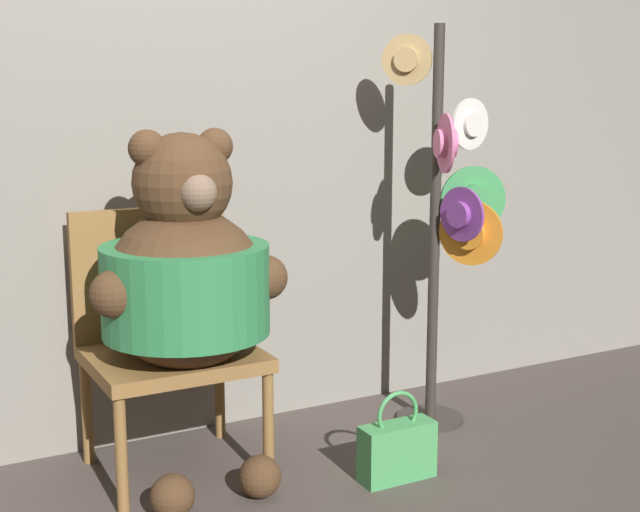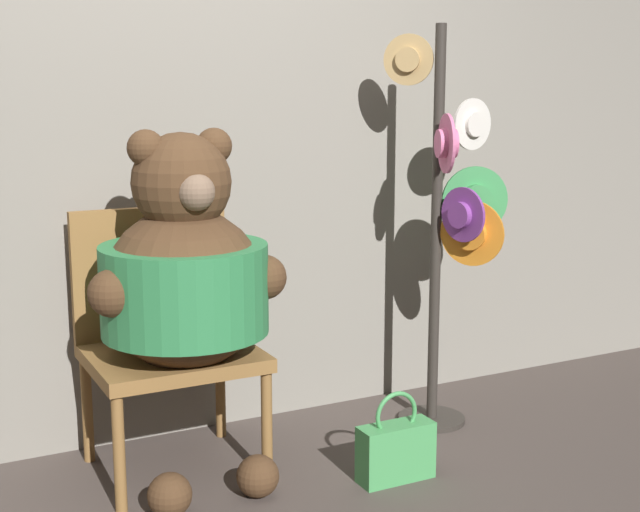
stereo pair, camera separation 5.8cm
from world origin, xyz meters
The scene contains 6 objects.
ground_plane centered at (0.00, 0.00, 0.00)m, with size 14.00×14.00×0.00m, color #4C423D.
wall_back centered at (0.00, 0.76, 1.25)m, with size 8.00×0.10×2.50m.
chair centered at (-0.06, 0.45, 0.51)m, with size 0.59×0.52×0.95m.
teddy_bear centered at (-0.04, 0.27, 0.74)m, with size 0.70×0.62×1.25m.
hat_display_rack centered at (1.10, 0.29, 0.87)m, with size 0.46×0.41×1.63m.
handbag_on_ground centered at (0.61, -0.08, 0.11)m, with size 0.28×0.10×0.33m.
Camera 2 is at (-1.00, -2.62, 1.40)m, focal length 50.00 mm.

